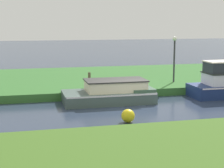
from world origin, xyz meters
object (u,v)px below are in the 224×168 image
(slate_cruiser, at_px, (111,93))
(channel_buoy, at_px, (128,116))
(mooring_post_far, at_px, (89,81))
(lamp_post, at_px, (174,53))

(slate_cruiser, height_order, channel_buoy, slate_cruiser)
(slate_cruiser, bearing_deg, mooring_post_far, 118.55)
(lamp_post, bearing_deg, channel_buoy, -125.91)
(mooring_post_far, bearing_deg, channel_buoy, -83.14)
(mooring_post_far, bearing_deg, lamp_post, 12.59)
(slate_cruiser, bearing_deg, lamp_post, 31.31)
(slate_cruiser, relative_size, channel_buoy, 8.24)
(slate_cruiser, distance_m, channel_buoy, 3.64)
(lamp_post, bearing_deg, mooring_post_far, -167.41)
(slate_cruiser, height_order, mooring_post_far, mooring_post_far)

